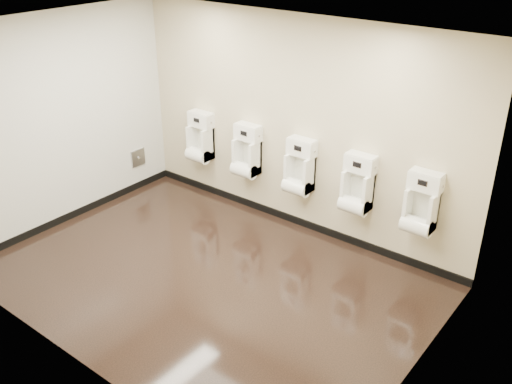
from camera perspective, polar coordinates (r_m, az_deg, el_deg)
ground at (r=6.75m, az=-4.94°, el=-8.67°), size 5.00×3.50×0.00m
ceiling at (r=5.64m, az=-6.06°, el=15.33°), size 5.00×3.50×0.00m
back_wall at (r=7.34m, az=3.94°, el=6.64°), size 5.00×0.02×2.80m
front_wall at (r=5.08m, az=-19.00°, el=-4.22°), size 5.00×0.02×2.80m
left_wall at (r=7.89m, az=-18.96°, el=6.68°), size 0.02×3.50×2.80m
right_wall at (r=4.88m, az=16.71°, el=-5.21°), size 0.02×3.50×2.80m
tile_overlay_left at (r=7.89m, az=-18.94°, el=6.67°), size 0.01×3.50×2.80m
skirting_back at (r=7.88m, az=3.60°, el=-2.67°), size 5.00×0.02×0.10m
skirting_left at (r=8.40m, az=-17.59°, el=-2.02°), size 0.02×3.50×0.10m
access_panel at (r=8.85m, az=-11.72°, el=3.40°), size 0.04×0.25×0.25m
urinal_0 at (r=8.36m, az=-5.62°, el=5.12°), size 0.39×0.29×0.72m
urinal_1 at (r=7.82m, az=-0.97°, el=3.74°), size 0.39×0.29×0.72m
urinal_2 at (r=7.35m, az=4.35°, el=2.12°), size 0.39×0.29×0.72m
urinal_3 at (r=6.97m, az=10.07°, el=0.36°), size 0.39×0.29×0.72m
urinal_4 at (r=6.68m, az=16.14°, el=-1.51°), size 0.39×0.29×0.72m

